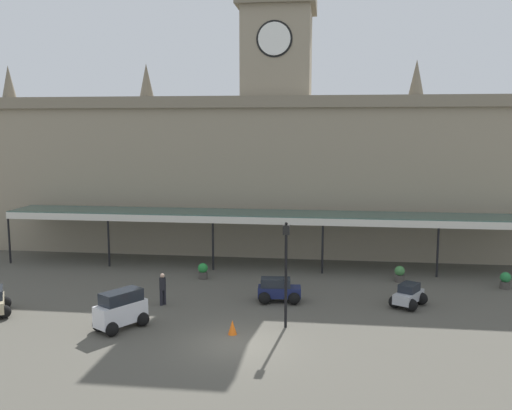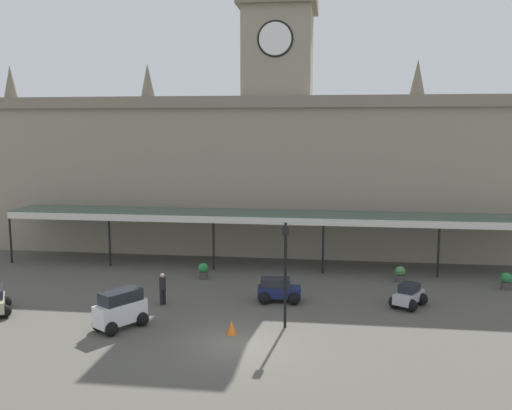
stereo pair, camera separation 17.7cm
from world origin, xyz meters
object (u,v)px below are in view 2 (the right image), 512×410
at_px(car_silver_sedan, 409,297).
at_px(victorian_lamppost, 285,263).
at_px(traffic_cone, 232,327).
at_px(car_navy_estate, 278,291).
at_px(car_white_van, 121,311).
at_px(planter_by_canopy, 400,274).
at_px(planter_forecourt_centre, 203,271).
at_px(pedestrian_crossing_forecourt, 163,288).
at_px(planter_near_kerb, 506,281).

distance_m(car_silver_sedan, victorian_lamppost, 7.62).
bearing_deg(car_silver_sedan, traffic_cone, -148.78).
bearing_deg(car_navy_estate, car_silver_sedan, 0.79).
height_order(car_white_van, planter_by_canopy, car_white_van).
bearing_deg(planter_forecourt_centre, car_white_van, -101.83).
bearing_deg(pedestrian_crossing_forecourt, victorian_lamppost, -20.63).
bearing_deg(pedestrian_crossing_forecourt, planter_near_kerb, 16.00).
distance_m(car_silver_sedan, planter_forecourt_centre, 12.29).
bearing_deg(pedestrian_crossing_forecourt, traffic_cone, -40.55).
distance_m(pedestrian_crossing_forecourt, victorian_lamppost, 7.34).
relative_size(traffic_cone, planter_by_canopy, 0.69).
height_order(car_silver_sedan, planter_near_kerb, car_silver_sedan).
height_order(pedestrian_crossing_forecourt, victorian_lamppost, victorian_lamppost).
xyz_separation_m(car_silver_sedan, car_white_van, (-13.52, -4.96, 0.30)).
xyz_separation_m(traffic_cone, planter_near_kerb, (14.27, 8.99, 0.16)).
bearing_deg(planter_near_kerb, car_silver_sedan, -146.45).
bearing_deg(planter_near_kerb, car_navy_estate, -162.32).
distance_m(car_navy_estate, planter_near_kerb, 13.27).
bearing_deg(planter_near_kerb, traffic_cone, -147.80).
bearing_deg(car_silver_sedan, pedestrian_crossing_forecourt, -173.74).
xyz_separation_m(pedestrian_crossing_forecourt, planter_forecourt_centre, (0.95, 5.22, -0.42)).
relative_size(car_white_van, planter_by_canopy, 2.69).
height_order(car_silver_sedan, pedestrian_crossing_forecourt, pedestrian_crossing_forecourt).
distance_m(victorian_lamppost, traffic_cone, 3.75).
relative_size(traffic_cone, planter_near_kerb, 0.69).
height_order(planter_forecourt_centre, planter_near_kerb, same).
xyz_separation_m(victorian_lamppost, planter_forecourt_centre, (-5.62, 7.69, -2.57)).
bearing_deg(victorian_lamppost, pedestrian_crossing_forecourt, 159.37).
bearing_deg(car_white_van, pedestrian_crossing_forecourt, 75.95).
bearing_deg(planter_by_canopy, traffic_cone, -131.05).
xyz_separation_m(car_silver_sedan, planter_by_canopy, (0.12, 4.66, -0.01)).
height_order(car_silver_sedan, victorian_lamppost, victorian_lamppost).
bearing_deg(planter_near_kerb, car_white_van, -155.42).
bearing_deg(car_navy_estate, planter_by_canopy, 34.84).
height_order(car_navy_estate, victorian_lamppost, victorian_lamppost).
relative_size(planter_forecourt_centre, planter_near_kerb, 1.00).
xyz_separation_m(car_navy_estate, traffic_cone, (-1.63, -4.96, -0.24)).
xyz_separation_m(car_silver_sedan, planter_near_kerb, (5.94, 3.94, -0.01)).
distance_m(pedestrian_crossing_forecourt, planter_by_canopy, 14.11).
xyz_separation_m(car_navy_estate, car_white_van, (-6.81, -4.87, 0.24)).
xyz_separation_m(victorian_lamppost, planter_near_kerb, (11.99, 7.79, -2.57)).
relative_size(car_navy_estate, planter_forecourt_centre, 2.41).
height_order(pedestrian_crossing_forecourt, planter_forecourt_centre, pedestrian_crossing_forecourt).
xyz_separation_m(car_navy_estate, planter_by_canopy, (6.83, 4.75, -0.07)).
bearing_deg(traffic_cone, car_silver_sedan, 31.22).
relative_size(car_white_van, planter_near_kerb, 2.69).
relative_size(traffic_cone, planter_forecourt_centre, 0.69).
relative_size(car_navy_estate, car_silver_sedan, 1.03).
bearing_deg(car_white_van, victorian_lamppost, 8.40).
xyz_separation_m(car_white_van, pedestrian_crossing_forecourt, (0.89, 3.58, 0.10)).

